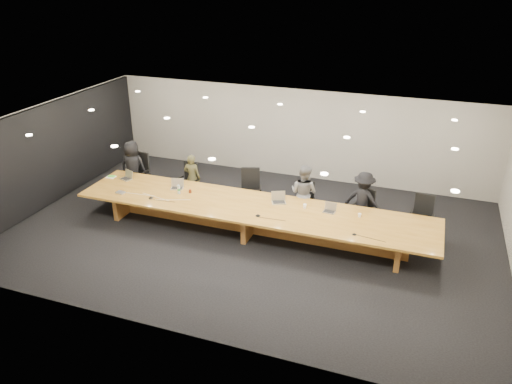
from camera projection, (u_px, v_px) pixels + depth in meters
The scene contains 28 objects.
ground at pixel (252, 233), 12.61m from camera, with size 12.00×12.00×0.00m, color black.
back_wall at pixel (296, 134), 15.46m from camera, with size 12.00×0.02×2.80m, color beige.
left_wall_panel at pixel (52, 154), 13.88m from camera, with size 0.08×7.84×2.74m, color black.
conference_table at pixel (252, 214), 12.40m from camera, with size 9.00×1.80×0.75m.
chair_far_left at pixel (138, 173), 14.67m from camera, with size 0.61×0.61×1.20m, color black, non-canonical shape.
chair_left at pixel (187, 182), 14.15m from camera, with size 0.57×0.57×1.12m, color black, non-canonical shape.
chair_mid_left at pixel (250, 190), 13.51m from camera, with size 0.61×0.61×1.20m, color black, non-canonical shape.
chair_mid_right at pixel (305, 201), 13.13m from camera, with size 0.52×0.52×1.02m, color black, non-canonical shape.
chair_right at pixel (362, 209), 12.65m from camera, with size 0.53×0.53×1.05m, color black, non-canonical shape.
chair_far_right at pixel (421, 217), 12.17m from camera, with size 0.57×0.57×1.12m, color black, non-canonical shape.
person_a at pixel (133, 167), 14.53m from camera, with size 0.78×0.51×1.59m, color black.
person_b at pixel (192, 178), 14.11m from camera, with size 0.50×0.33×1.37m, color #3A3820.
person_c at pixel (304, 193), 12.94m from camera, with size 0.75×0.59×1.55m, color slate.
person_d at pixel (363, 200), 12.60m from camera, with size 0.97×0.56×1.51m, color black.
laptop_a at pixel (125, 175), 13.78m from camera, with size 0.32×0.23×0.25m, color tan, non-canonical shape.
laptop_b at pixel (177, 184), 13.20m from camera, with size 0.33×0.24×0.26m, color tan, non-canonical shape.
laptop_d at pixel (279, 198), 12.41m from camera, with size 0.35×0.25×0.27m, color tan, non-canonical shape.
laptop_e at pixel (329, 208), 11.95m from camera, with size 0.29×0.21×0.23m, color tan, non-canonical shape.
water_bottle at pixel (179, 189), 12.92m from camera, with size 0.07×0.07×0.23m, color silver.
amber_mug at pixel (190, 191), 13.00m from camera, with size 0.07×0.07×0.09m, color maroon.
paper_cup_near at pixel (305, 206), 12.18m from camera, with size 0.09×0.09×0.10m, color white.
paper_cup_far at pixel (360, 215), 11.74m from camera, with size 0.08×0.08×0.09m, color white.
notepad at pixel (111, 177), 13.96m from camera, with size 0.25×0.20×0.01m, color white.
lime_gadget at pixel (111, 176), 13.96m from camera, with size 0.18×0.10×0.03m, color #59CD36.
av_box at pixel (120, 192), 12.99m from camera, with size 0.22×0.16×0.03m, color #B8B8BE.
mic_left at pixel (151, 197), 12.71m from camera, with size 0.13×0.13×0.03m, color black.
mic_center at pixel (258, 215), 11.82m from camera, with size 0.13×0.13×0.03m, color black.
mic_right at pixel (354, 234), 10.99m from camera, with size 0.10×0.10×0.03m, color black.
Camera 1 is at (3.84, -10.36, 6.17)m, focal length 35.00 mm.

